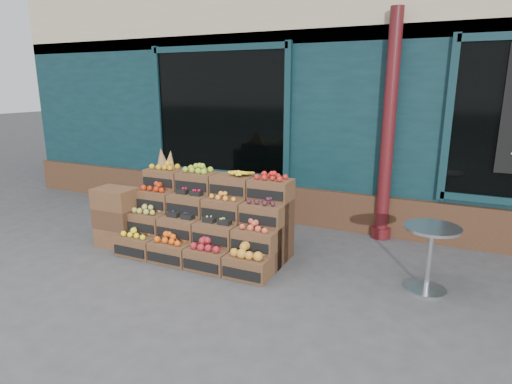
% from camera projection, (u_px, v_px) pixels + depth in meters
% --- Properties ---
extents(ground, '(60.00, 60.00, 0.00)m').
position_uv_depth(ground, '(246.00, 276.00, 5.06)').
color(ground, '#414143').
rests_on(ground, ground).
extents(shop_facade, '(12.00, 6.24, 4.80)m').
position_uv_depth(shop_facade, '(356.00, 75.00, 8.94)').
color(shop_facade, '#0D272D').
rests_on(shop_facade, ground).
extents(crate_display, '(2.16, 1.08, 1.35)m').
position_uv_depth(crate_display, '(207.00, 223.00, 5.67)').
color(crate_display, brown).
rests_on(crate_display, ground).
extents(spare_crates, '(0.57, 0.40, 0.83)m').
position_uv_depth(spare_crates, '(117.00, 217.00, 5.93)').
color(spare_crates, brown).
rests_on(spare_crates, ground).
extents(bistro_table, '(0.59, 0.59, 0.74)m').
position_uv_depth(bistro_table, '(430.00, 251.00, 4.60)').
color(bistro_table, silver).
rests_on(bistro_table, ground).
extents(shopkeeper, '(0.71, 0.48, 1.88)m').
position_uv_depth(shopkeeper, '(247.00, 156.00, 7.72)').
color(shopkeeper, '#1E6B22').
rests_on(shopkeeper, ground).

